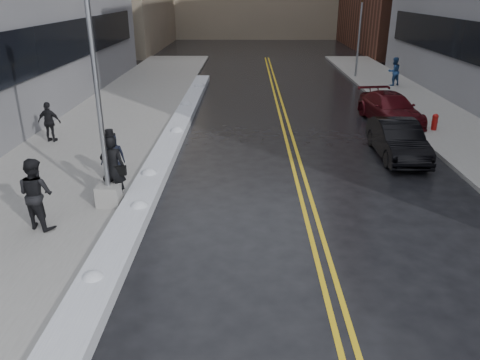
{
  "coord_description": "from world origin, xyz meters",
  "views": [
    {
      "loc": [
        0.68,
        -10.28,
        5.93
      ],
      "look_at": [
        0.5,
        1.09,
        1.3
      ],
      "focal_mm": 35.0,
      "sensor_mm": 36.0,
      "label": 1
    }
  ],
  "objects_px": {
    "fire_hydrant": "(435,121)",
    "pedestrian_b": "(36,194)",
    "pedestrian_c": "(113,157)",
    "car_black": "(398,140)",
    "pedestrian_fedora": "(113,168)",
    "lamppost": "(101,125)",
    "pedestrian_east": "(394,71)",
    "pedestrian_d": "(50,122)",
    "traffic_signal": "(360,29)",
    "car_maroon": "(390,109)"
  },
  "relations": [
    {
      "from": "lamppost",
      "to": "fire_hydrant",
      "type": "height_order",
      "value": "lamppost"
    },
    {
      "from": "lamppost",
      "to": "pedestrian_b",
      "type": "xyz_separation_m",
      "value": [
        -1.42,
        -1.43,
        -1.43
      ]
    },
    {
      "from": "pedestrian_fedora",
      "to": "pedestrian_c",
      "type": "xyz_separation_m",
      "value": [
        -0.46,
        1.59,
        -0.2
      ]
    },
    {
      "from": "pedestrian_east",
      "to": "pedestrian_b",
      "type": "bearing_deg",
      "value": 30.48
    },
    {
      "from": "car_black",
      "to": "traffic_signal",
      "type": "bearing_deg",
      "value": 83.5
    },
    {
      "from": "pedestrian_d",
      "to": "car_maroon",
      "type": "bearing_deg",
      "value": -159.48
    },
    {
      "from": "pedestrian_c",
      "to": "pedestrian_fedora",
      "type": "bearing_deg",
      "value": 83.25
    },
    {
      "from": "traffic_signal",
      "to": "pedestrian_east",
      "type": "relative_size",
      "value": 3.35
    },
    {
      "from": "fire_hydrant",
      "to": "car_maroon",
      "type": "distance_m",
      "value": 2.29
    },
    {
      "from": "fire_hydrant",
      "to": "car_black",
      "type": "bearing_deg",
      "value": -128.56
    },
    {
      "from": "pedestrian_b",
      "to": "car_black",
      "type": "height_order",
      "value": "pedestrian_b"
    },
    {
      "from": "fire_hydrant",
      "to": "pedestrian_d",
      "type": "distance_m",
      "value": 16.47
    },
    {
      "from": "pedestrian_c",
      "to": "car_black",
      "type": "bearing_deg",
      "value": 172.76
    },
    {
      "from": "traffic_signal",
      "to": "fire_hydrant",
      "type": "bearing_deg",
      "value": -87.95
    },
    {
      "from": "pedestrian_d",
      "to": "pedestrian_east",
      "type": "distance_m",
      "value": 21.47
    },
    {
      "from": "pedestrian_b",
      "to": "car_black",
      "type": "bearing_deg",
      "value": -126.85
    },
    {
      "from": "pedestrian_fedora",
      "to": "car_black",
      "type": "relative_size",
      "value": 0.47
    },
    {
      "from": "lamppost",
      "to": "car_black",
      "type": "height_order",
      "value": "lamppost"
    },
    {
      "from": "pedestrian_b",
      "to": "pedestrian_d",
      "type": "bearing_deg",
      "value": -46.38
    },
    {
      "from": "pedestrian_b",
      "to": "pedestrian_east",
      "type": "bearing_deg",
      "value": -102.55
    },
    {
      "from": "pedestrian_east",
      "to": "car_maroon",
      "type": "height_order",
      "value": "pedestrian_east"
    },
    {
      "from": "pedestrian_c",
      "to": "pedestrian_east",
      "type": "xyz_separation_m",
      "value": [
        13.81,
        16.57,
        0.1
      ]
    },
    {
      "from": "pedestrian_fedora",
      "to": "pedestrian_c",
      "type": "relative_size",
      "value": 1.25
    },
    {
      "from": "pedestrian_fedora",
      "to": "car_maroon",
      "type": "height_order",
      "value": "pedestrian_fedora"
    },
    {
      "from": "pedestrian_east",
      "to": "car_black",
      "type": "height_order",
      "value": "pedestrian_east"
    },
    {
      "from": "pedestrian_fedora",
      "to": "pedestrian_c",
      "type": "height_order",
      "value": "pedestrian_fedora"
    },
    {
      "from": "pedestrian_d",
      "to": "pedestrian_fedora",
      "type": "bearing_deg",
      "value": 132.5
    },
    {
      "from": "pedestrian_b",
      "to": "pedestrian_east",
      "type": "xyz_separation_m",
      "value": [
        14.87,
        19.9,
        -0.05
      ]
    },
    {
      "from": "traffic_signal",
      "to": "car_black",
      "type": "relative_size",
      "value": 1.42
    },
    {
      "from": "traffic_signal",
      "to": "pedestrian_c",
      "type": "relative_size",
      "value": 3.77
    },
    {
      "from": "pedestrian_d",
      "to": "car_black",
      "type": "height_order",
      "value": "pedestrian_d"
    },
    {
      "from": "pedestrian_d",
      "to": "car_black",
      "type": "xyz_separation_m",
      "value": [
        13.71,
        -1.34,
        -0.27
      ]
    },
    {
      "from": "fire_hydrant",
      "to": "pedestrian_b",
      "type": "distance_m",
      "value": 16.66
    },
    {
      "from": "car_maroon",
      "to": "lamppost",
      "type": "bearing_deg",
      "value": -145.65
    },
    {
      "from": "fire_hydrant",
      "to": "pedestrian_east",
      "type": "xyz_separation_m",
      "value": [
        1.16,
        10.47,
        0.5
      ]
    },
    {
      "from": "pedestrian_b",
      "to": "car_black",
      "type": "distance_m",
      "value": 12.67
    },
    {
      "from": "pedestrian_c",
      "to": "car_black",
      "type": "distance_m",
      "value": 10.41
    },
    {
      "from": "lamppost",
      "to": "pedestrian_fedora",
      "type": "xyz_separation_m",
      "value": [
        0.1,
        0.31,
        -1.39
      ]
    },
    {
      "from": "pedestrian_d",
      "to": "fire_hydrant",
      "type": "bearing_deg",
      "value": -166.57
    },
    {
      "from": "pedestrian_fedora",
      "to": "pedestrian_b",
      "type": "height_order",
      "value": "pedestrian_fedora"
    },
    {
      "from": "pedestrian_b",
      "to": "car_black",
      "type": "xyz_separation_m",
      "value": [
        11.08,
        6.13,
        -0.41
      ]
    },
    {
      "from": "lamppost",
      "to": "car_maroon",
      "type": "height_order",
      "value": "lamppost"
    },
    {
      "from": "traffic_signal",
      "to": "pedestrian_b",
      "type": "xyz_separation_m",
      "value": [
        -13.22,
        -23.43,
        -2.3
      ]
    },
    {
      "from": "lamppost",
      "to": "pedestrian_fedora",
      "type": "bearing_deg",
      "value": 72.21
    },
    {
      "from": "traffic_signal",
      "to": "pedestrian_east",
      "type": "xyz_separation_m",
      "value": [
        1.66,
        -3.53,
        -2.36
      ]
    },
    {
      "from": "pedestrian_east",
      "to": "car_black",
      "type": "distance_m",
      "value": 14.29
    },
    {
      "from": "fire_hydrant",
      "to": "pedestrian_b",
      "type": "xyz_separation_m",
      "value": [
        -13.72,
        -9.43,
        0.55
      ]
    },
    {
      "from": "pedestrian_b",
      "to": "lamppost",
      "type": "bearing_deg",
      "value": -110.52
    },
    {
      "from": "traffic_signal",
      "to": "pedestrian_b",
      "type": "distance_m",
      "value": 27.0
    },
    {
      "from": "pedestrian_d",
      "to": "pedestrian_b",
      "type": "bearing_deg",
      "value": 115.98
    }
  ]
}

